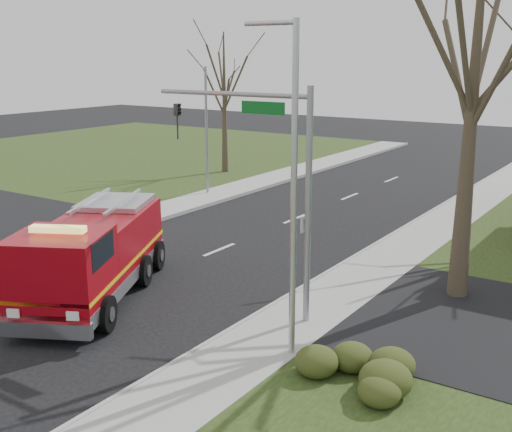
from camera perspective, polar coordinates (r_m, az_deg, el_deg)
The scene contains 9 objects.
ground at distance 21.51m, azimuth -12.99°, elevation -6.88°, with size 120.00×120.00×0.00m, color black.
sidewalk_right at distance 17.78m, azimuth 1.18°, elevation -10.84°, with size 2.40×80.00×0.15m, color #A0A09B.
hedge_corner at distance 15.56m, azimuth 8.08°, elevation -12.75°, with size 2.80×2.00×0.90m, color #303F17.
bare_tree_near at distance 20.33m, azimuth 18.94°, elevation 12.92°, with size 6.00×6.00×12.00m.
bare_tree_left at distance 41.84m, azimuth -2.85°, elevation 11.33°, with size 4.50×4.50×9.00m.
traffic_signal_mast at distance 18.15m, azimuth 1.16°, elevation 5.02°, with size 5.29×0.18×6.80m.
streetlight_pole at distance 15.50m, azimuth 3.20°, elevation 2.85°, with size 1.48×0.16×8.40m.
utility_pole_far at distance 35.32m, azimuth -4.42°, elevation 7.44°, with size 0.14×0.14×7.00m, color gray.
fire_engine at distance 20.95m, azimuth -14.35°, elevation -3.58°, with size 5.67×7.83×3.02m.
Camera 1 is at (14.84, -13.61, 7.57)m, focal length 45.00 mm.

